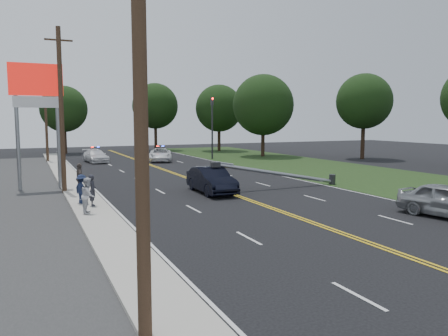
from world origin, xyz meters
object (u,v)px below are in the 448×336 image
utility_pole_near (140,87)px  pylon_sign (37,96)px  bystander_d (80,178)px  traffic_signal (212,122)px  crashed_sedan (211,180)px  bystander_c (82,189)px  emergency_a (160,155)px  bystander_b (88,195)px  fallen_streetlight (284,174)px  bystander_a (92,190)px  emergency_b (96,156)px  utility_pole_far (46,114)px  utility_pole_mid (61,110)px

utility_pole_near → pylon_sign: bearing=93.4°
bystander_d → traffic_signal: bearing=-45.6°
crashed_sedan → bystander_c: bearing=-171.9°
emergency_a → traffic_signal: bearing=19.8°
bystander_b → bystander_c: 2.62m
fallen_streetlight → bystander_b: size_ratio=5.57×
bystander_a → fallen_streetlight: bearing=-82.0°
pylon_sign → fallen_streetlight: bearing=-22.2°
utility_pole_near → bystander_a: size_ratio=6.19×
emergency_b → utility_pole_far: bearing=141.1°
crashed_sedan → emergency_a: bearing=83.5°
bystander_a → bystander_d: size_ratio=0.91×
utility_pole_far → bystander_a: size_ratio=6.19×
crashed_sedan → bystander_a: size_ratio=3.00×
utility_pole_far → emergency_b: 6.96m
bystander_d → utility_pole_mid: bearing=26.9°
pylon_sign → emergency_a: 20.73m
emergency_b → bystander_d: size_ratio=2.62×
bystander_b → bystander_d: bystander_d is taller
utility_pole_near → bystander_c: (0.51, 15.23, -4.20)m
traffic_signal → bystander_c: bearing=-126.7°
utility_pole_mid → emergency_b: utility_pole_mid is taller
fallen_streetlight → bystander_b: fallen_streetlight is taller
bystander_a → bystander_d: 4.43m
crashed_sedan → bystander_a: bearing=-164.5°
bystander_c → fallen_streetlight: bearing=-113.3°
bystander_a → pylon_sign: bearing=16.3°
utility_pole_near → bystander_c: 15.81m
bystander_d → crashed_sedan: bearing=-113.9°
bystander_c → bystander_d: bearing=-31.2°
utility_pole_mid → emergency_a: size_ratio=1.97×
emergency_a → bystander_d: (-10.44, -18.92, 0.30)m
crashed_sedan → emergency_b: bearing=100.3°
emergency_a → crashed_sedan: bearing=-81.3°
emergency_a → bystander_a: 25.52m
pylon_sign → utility_pole_mid: (1.30, -2.00, -0.91)m
utility_pole_near → emergency_b: (4.60, 39.20, -4.41)m
pylon_sign → fallen_streetlight: size_ratio=0.85×
utility_pole_far → bystander_a: utility_pole_far is taller
utility_pole_near → utility_pole_far: (0.00, 42.00, 0.00)m
emergency_b → bystander_a: size_ratio=2.89×
utility_pole_near → crashed_sedan: bearing=63.0°
traffic_signal → utility_pole_far: size_ratio=0.70×
traffic_signal → crashed_sedan: bearing=-113.0°
traffic_signal → fallen_streetlight: 22.62m
utility_pole_mid → emergency_a: 21.37m
emergency_b → pylon_sign: bearing=-116.4°
traffic_signal → utility_pole_near: size_ratio=0.70×
pylon_sign → utility_pole_near: bearing=-86.6°
fallen_streetlight → emergency_a: size_ratio=1.84×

